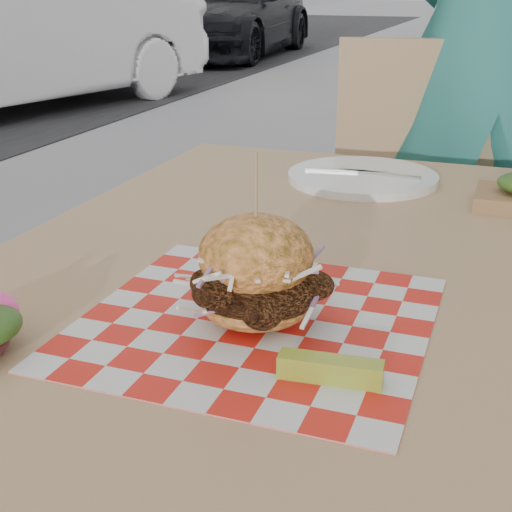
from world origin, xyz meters
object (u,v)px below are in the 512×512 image
Objects in this scene: car_white at (7,36)px; diner at (487,48)px; sandwich at (256,276)px; patio_table at (295,313)px; car_dark at (230,14)px; patio_chair at (396,198)px.

diner is at bearing -23.30° from car_white.
sandwich is at bearing -34.46° from car_white.
sandwich is at bearing 69.98° from diner.
patio_table is 6.60× the size of sandwich.
car_dark is at bearing 111.99° from sandwich.
diner is at bearing 35.08° from patio_chair.
patio_chair is 5.22× the size of sandwich.
sandwich is (-0.14, -1.37, -0.12)m from diner.
car_dark is (0.00, 5.13, -0.03)m from car_white.
car_white is (-4.06, 3.21, -0.29)m from diner.
car_white is 5.13m from car_dark.
car_white is 4.04× the size of patio_chair.
sandwich is (0.01, -0.19, 0.13)m from patio_table.
diner reaches higher than patio_table.
patio_table is at bearing 93.65° from sandwich.
diner is 1.22m from patio_table.
car_white is at bearing 131.65° from patio_table.
diner is 0.48× the size of car_white.
diner is 5.19m from car_white.
patio_table is 1.00m from patio_chair.
car_white is 3.20× the size of patio_table.
patio_table is at bearing -33.36° from car_white.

